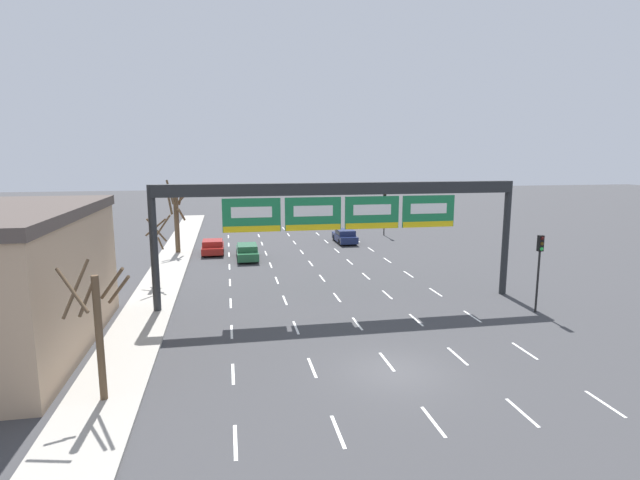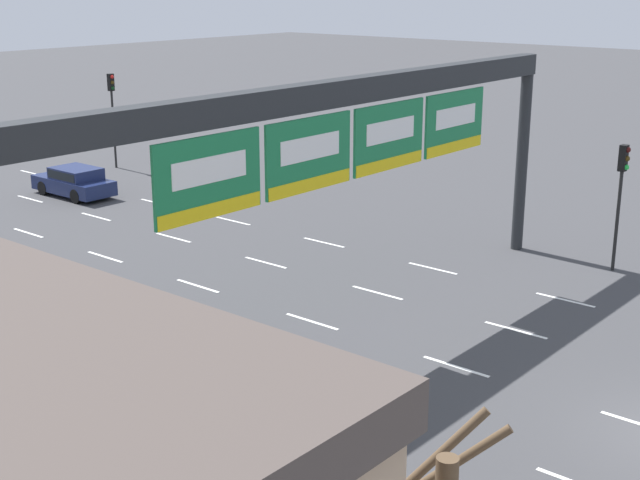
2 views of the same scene
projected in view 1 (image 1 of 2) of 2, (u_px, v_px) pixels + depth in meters
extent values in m
plane|color=#3D3D3F|center=(394.00, 372.00, 20.71)|extent=(220.00, 220.00, 0.00)
cube|color=#A8A399|center=(106.00, 394.00, 18.65)|extent=(2.80, 110.00, 0.15)
cube|color=white|center=(235.00, 442.00, 15.64)|extent=(0.12, 2.00, 0.01)
cube|color=white|center=(233.00, 374.00, 20.48)|extent=(0.12, 2.00, 0.01)
cube|color=white|center=(232.00, 332.00, 25.33)|extent=(0.12, 2.00, 0.01)
cube|color=white|center=(231.00, 303.00, 30.17)|extent=(0.12, 2.00, 0.01)
cube|color=white|center=(230.00, 282.00, 35.01)|extent=(0.12, 2.00, 0.01)
cube|color=white|center=(229.00, 267.00, 39.85)|extent=(0.12, 2.00, 0.01)
cube|color=white|center=(229.00, 255.00, 44.70)|extent=(0.12, 2.00, 0.01)
cube|color=white|center=(229.00, 245.00, 49.54)|extent=(0.12, 2.00, 0.01)
cube|color=white|center=(228.00, 237.00, 54.38)|extent=(0.12, 2.00, 0.01)
cube|color=white|center=(228.00, 230.00, 59.22)|extent=(0.12, 2.00, 0.01)
cube|color=white|center=(228.00, 224.00, 64.07)|extent=(0.12, 2.00, 0.01)
cube|color=white|center=(338.00, 431.00, 16.24)|extent=(0.12, 2.00, 0.01)
cube|color=white|center=(312.00, 368.00, 21.08)|extent=(0.12, 2.00, 0.01)
cube|color=white|center=(296.00, 328.00, 25.92)|extent=(0.12, 2.00, 0.01)
cube|color=white|center=(285.00, 300.00, 30.77)|extent=(0.12, 2.00, 0.01)
cube|color=white|center=(277.00, 280.00, 35.61)|extent=(0.12, 2.00, 0.01)
cube|color=white|center=(271.00, 265.00, 40.45)|extent=(0.12, 2.00, 0.01)
cube|color=white|center=(266.00, 253.00, 45.29)|extent=(0.12, 2.00, 0.01)
cube|color=white|center=(262.00, 244.00, 50.14)|extent=(0.12, 2.00, 0.01)
cube|color=white|center=(259.00, 236.00, 54.98)|extent=(0.12, 2.00, 0.01)
cube|color=white|center=(256.00, 229.00, 59.82)|extent=(0.12, 2.00, 0.01)
cube|color=white|center=(254.00, 223.00, 64.66)|extent=(0.12, 2.00, 0.01)
cube|color=white|center=(433.00, 422.00, 16.84)|extent=(0.12, 2.00, 0.01)
cube|color=white|center=(387.00, 362.00, 21.68)|extent=(0.12, 2.00, 0.01)
cube|color=white|center=(357.00, 324.00, 26.52)|extent=(0.12, 2.00, 0.01)
cube|color=white|center=(337.00, 297.00, 31.36)|extent=(0.12, 2.00, 0.01)
cube|color=white|center=(322.00, 278.00, 36.21)|extent=(0.12, 2.00, 0.01)
cube|color=white|center=(311.00, 264.00, 41.05)|extent=(0.12, 2.00, 0.01)
cube|color=white|center=(302.00, 252.00, 45.89)|extent=(0.12, 2.00, 0.01)
cube|color=white|center=(294.00, 243.00, 50.73)|extent=(0.12, 2.00, 0.01)
cube|color=white|center=(288.00, 235.00, 55.58)|extent=(0.12, 2.00, 0.01)
cube|color=white|center=(283.00, 228.00, 60.42)|extent=(0.12, 2.00, 0.01)
cube|color=white|center=(279.00, 223.00, 65.26)|extent=(0.12, 2.00, 0.01)
cube|color=white|center=(522.00, 412.00, 17.43)|extent=(0.12, 2.00, 0.01)
cube|color=white|center=(458.00, 356.00, 22.28)|extent=(0.12, 2.00, 0.01)
cube|color=white|center=(416.00, 320.00, 27.12)|extent=(0.12, 2.00, 0.01)
cube|color=white|center=(387.00, 295.00, 31.96)|extent=(0.12, 2.00, 0.01)
cube|color=white|center=(366.00, 276.00, 36.80)|extent=(0.12, 2.00, 0.01)
cube|color=white|center=(350.00, 262.00, 41.65)|extent=(0.12, 2.00, 0.01)
cube|color=white|center=(337.00, 251.00, 46.49)|extent=(0.12, 2.00, 0.01)
cube|color=white|center=(326.00, 241.00, 51.33)|extent=(0.12, 2.00, 0.01)
cube|color=white|center=(318.00, 234.00, 56.17)|extent=(0.12, 2.00, 0.01)
cube|color=white|center=(310.00, 228.00, 61.02)|extent=(0.12, 2.00, 0.01)
cube|color=white|center=(304.00, 222.00, 65.86)|extent=(0.12, 2.00, 0.01)
cube|color=white|center=(605.00, 404.00, 18.03)|extent=(0.12, 2.00, 0.01)
cube|color=white|center=(525.00, 351.00, 22.87)|extent=(0.12, 2.00, 0.01)
cube|color=white|center=(472.00, 316.00, 27.72)|extent=(0.12, 2.00, 0.01)
cube|color=white|center=(436.00, 292.00, 32.56)|extent=(0.12, 2.00, 0.01)
cube|color=white|center=(408.00, 274.00, 37.40)|extent=(0.12, 2.00, 0.01)
cube|color=white|center=(387.00, 260.00, 42.24)|extent=(0.12, 2.00, 0.01)
cube|color=white|center=(371.00, 249.00, 47.09)|extent=(0.12, 2.00, 0.01)
cube|color=white|center=(357.00, 240.00, 51.93)|extent=(0.12, 2.00, 0.01)
cube|color=white|center=(346.00, 233.00, 56.77)|extent=(0.12, 2.00, 0.01)
cube|color=white|center=(337.00, 227.00, 61.61)|extent=(0.12, 2.00, 0.01)
cube|color=white|center=(328.00, 221.00, 66.46)|extent=(0.12, 2.00, 0.01)
cylinder|color=#232628|center=(154.00, 250.00, 27.75)|extent=(0.43, 0.43, 7.27)
cylinder|color=#232628|center=(506.00, 238.00, 31.62)|extent=(0.43, 0.43, 7.27)
cube|color=#232628|center=(342.00, 189.00, 29.12)|extent=(21.40, 0.60, 0.70)
cube|color=#197542|center=(252.00, 215.00, 28.08)|extent=(3.27, 0.08, 1.91)
cube|color=white|center=(252.00, 212.00, 28.00)|extent=(2.29, 0.02, 0.61)
cube|color=yellow|center=(252.00, 229.00, 28.17)|extent=(3.21, 0.02, 0.34)
cube|color=#197542|center=(313.00, 214.00, 28.71)|extent=(3.27, 0.08, 1.91)
cube|color=white|center=(313.00, 211.00, 28.64)|extent=(2.29, 0.02, 0.61)
cube|color=yellow|center=(313.00, 227.00, 28.80)|extent=(3.21, 0.02, 0.34)
cube|color=#197542|center=(372.00, 213.00, 29.35)|extent=(3.27, 0.08, 1.91)
cube|color=white|center=(372.00, 210.00, 29.28)|extent=(2.29, 0.02, 0.61)
cube|color=yellow|center=(372.00, 226.00, 29.44)|extent=(3.21, 0.02, 0.34)
cube|color=#197542|center=(428.00, 211.00, 29.99)|extent=(3.27, 0.08, 1.91)
cube|color=white|center=(429.00, 209.00, 29.92)|extent=(2.29, 0.02, 0.61)
cube|color=yellow|center=(428.00, 224.00, 30.08)|extent=(3.21, 0.02, 0.34)
cube|color=maroon|center=(213.00, 248.00, 45.05)|extent=(1.90, 3.97, 0.59)
cube|color=maroon|center=(213.00, 243.00, 44.73)|extent=(1.75, 2.06, 0.50)
cube|color=black|center=(213.00, 243.00, 44.73)|extent=(1.79, 1.90, 0.36)
cylinder|color=black|center=(204.00, 248.00, 46.08)|extent=(0.22, 0.66, 0.66)
cylinder|color=black|center=(223.00, 247.00, 46.39)|extent=(0.22, 0.66, 0.66)
cylinder|color=black|center=(203.00, 253.00, 43.77)|extent=(0.22, 0.66, 0.66)
cylinder|color=black|center=(223.00, 252.00, 44.08)|extent=(0.22, 0.66, 0.66)
cube|color=#19234C|center=(345.00, 238.00, 50.53)|extent=(1.78, 4.30, 0.66)
cube|color=#19234C|center=(345.00, 232.00, 50.18)|extent=(1.64, 2.24, 0.52)
cube|color=black|center=(345.00, 232.00, 50.18)|extent=(1.67, 2.06, 0.38)
cylinder|color=black|center=(334.00, 238.00, 51.67)|extent=(0.22, 0.66, 0.66)
cylinder|color=black|center=(349.00, 237.00, 51.96)|extent=(0.22, 0.66, 0.66)
cylinder|color=black|center=(340.00, 242.00, 49.17)|extent=(0.22, 0.66, 0.66)
cylinder|color=black|center=(356.00, 242.00, 49.46)|extent=(0.22, 0.66, 0.66)
cube|color=#235B38|center=(247.00, 253.00, 42.78)|extent=(1.76, 4.73, 0.64)
cube|color=#235B38|center=(247.00, 247.00, 42.40)|extent=(1.61, 2.46, 0.47)
cube|color=black|center=(247.00, 247.00, 42.40)|extent=(1.65, 2.26, 0.34)
cylinder|color=black|center=(238.00, 252.00, 44.04)|extent=(0.22, 0.66, 0.66)
cylinder|color=black|center=(256.00, 252.00, 44.33)|extent=(0.22, 0.66, 0.66)
cylinder|color=black|center=(238.00, 259.00, 41.29)|extent=(0.22, 0.66, 0.66)
cylinder|color=black|center=(258.00, 258.00, 41.58)|extent=(0.22, 0.66, 0.66)
cylinder|color=black|center=(384.00, 217.00, 54.91)|extent=(0.12, 0.12, 4.13)
cube|color=black|center=(385.00, 194.00, 54.48)|extent=(0.30, 0.24, 0.90)
sphere|color=red|center=(385.00, 191.00, 54.30)|extent=(0.20, 0.20, 0.20)
sphere|color=#412F0C|center=(385.00, 194.00, 54.36)|extent=(0.20, 0.20, 0.20)
sphere|color=#0E3515|center=(385.00, 197.00, 54.41)|extent=(0.20, 0.20, 0.20)
cylinder|color=black|center=(538.00, 282.00, 28.18)|extent=(0.12, 0.12, 3.55)
cube|color=black|center=(540.00, 243.00, 27.80)|extent=(0.30, 0.24, 0.90)
sphere|color=#3D0E0C|center=(542.00, 238.00, 27.62)|extent=(0.20, 0.20, 0.20)
sphere|color=#412F0C|center=(542.00, 244.00, 27.67)|extent=(0.20, 0.20, 0.20)
sphere|color=green|center=(542.00, 249.00, 27.72)|extent=(0.20, 0.20, 0.20)
cylinder|color=brown|center=(177.00, 225.00, 44.59)|extent=(0.43, 0.43, 5.02)
cylinder|color=brown|center=(182.00, 214.00, 44.32)|extent=(0.64, 1.15, 1.22)
cylinder|color=brown|center=(170.00, 192.00, 43.75)|extent=(0.80, 1.08, 2.10)
cylinder|color=brown|center=(169.00, 202.00, 43.93)|extent=(0.68, 1.26, 2.21)
cylinder|color=brown|center=(180.00, 200.00, 44.42)|extent=(0.52, 0.96, 1.01)
cylinder|color=brown|center=(179.00, 201.00, 44.71)|extent=(1.09, 0.74, 1.10)
cylinder|color=brown|center=(100.00, 338.00, 17.72)|extent=(0.26, 0.26, 4.61)
cylinder|color=brown|center=(86.00, 300.00, 17.56)|extent=(0.45, 0.89, 1.05)
cylinder|color=brown|center=(72.00, 290.00, 16.69)|extent=(1.34, 1.31, 1.34)
cylinder|color=brown|center=(119.00, 290.00, 18.04)|extent=(1.12, 1.44, 1.36)
cylinder|color=brown|center=(112.00, 283.00, 17.95)|extent=(1.11, 1.03, 1.36)
cylinder|color=brown|center=(76.00, 288.00, 17.55)|extent=(0.70, 1.56, 1.81)
cylinder|color=brown|center=(156.00, 255.00, 33.93)|extent=(0.27, 0.27, 3.91)
cylinder|color=brown|center=(157.00, 230.00, 33.13)|extent=(1.25, 0.62, 1.67)
cylinder|color=brown|center=(156.00, 227.00, 34.29)|extent=(1.46, 0.15, 1.23)
cylinder|color=brown|center=(162.00, 227.00, 34.31)|extent=(1.41, 1.01, 1.85)
cylinder|color=brown|center=(161.00, 243.00, 33.77)|extent=(0.33, 0.88, 1.00)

